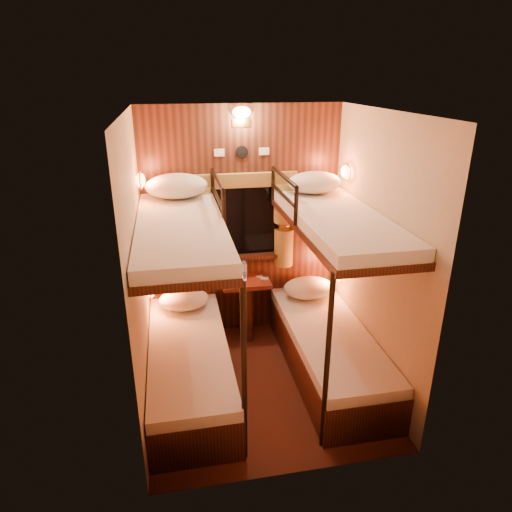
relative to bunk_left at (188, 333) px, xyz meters
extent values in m
plane|color=#3D1610|center=(0.65, -0.07, -0.56)|extent=(2.10, 2.10, 0.00)
plane|color=silver|center=(0.65, -0.07, 1.84)|extent=(2.10, 2.10, 0.00)
plane|color=#C6B293|center=(0.65, 0.98, 0.64)|extent=(2.40, 0.00, 2.40)
plane|color=#C6B293|center=(0.65, -1.12, 0.64)|extent=(2.40, 0.00, 2.40)
plane|color=#C6B293|center=(-0.35, -0.07, 0.64)|extent=(0.00, 2.40, 2.40)
plane|color=#C6B293|center=(1.65, -0.07, 0.64)|extent=(0.00, 2.40, 2.40)
cube|color=black|center=(0.65, 0.97, 0.64)|extent=(2.00, 0.03, 2.40)
cube|color=black|center=(0.00, 0.00, -0.38)|extent=(0.70, 1.90, 0.35)
cube|color=silver|center=(0.00, 0.00, -0.16)|extent=(0.68, 1.88, 0.10)
cube|color=black|center=(0.00, 0.00, 0.89)|extent=(0.70, 1.90, 0.06)
cube|color=silver|center=(0.00, 0.00, 0.97)|extent=(0.68, 1.88, 0.10)
cylinder|color=black|center=(0.35, -0.90, 0.17)|extent=(0.04, 0.04, 1.45)
cylinder|color=black|center=(0.35, 0.88, 1.08)|extent=(0.04, 0.04, 0.32)
cylinder|color=black|center=(0.35, 0.03, 1.08)|extent=(0.04, 0.04, 0.32)
cylinder|color=black|center=(0.35, 0.46, 1.24)|extent=(0.04, 0.85, 0.04)
cylinder|color=black|center=(0.35, 0.46, 1.07)|extent=(0.03, 0.85, 0.03)
cube|color=black|center=(1.30, 0.00, -0.38)|extent=(0.70, 1.90, 0.35)
cube|color=silver|center=(1.30, 0.00, -0.16)|extent=(0.68, 1.88, 0.10)
cube|color=black|center=(1.30, 0.00, 0.89)|extent=(0.70, 1.90, 0.06)
cube|color=silver|center=(1.30, 0.00, 0.97)|extent=(0.68, 1.88, 0.10)
cylinder|color=black|center=(0.95, -0.90, 0.17)|extent=(0.04, 0.04, 1.45)
cylinder|color=black|center=(0.95, 0.88, 1.08)|extent=(0.04, 0.04, 0.32)
cylinder|color=black|center=(0.95, 0.03, 1.08)|extent=(0.04, 0.04, 0.32)
cylinder|color=black|center=(0.95, 0.46, 1.24)|extent=(0.04, 0.85, 0.04)
cylinder|color=black|center=(0.95, 0.46, 1.07)|extent=(0.03, 0.85, 0.03)
cube|color=black|center=(0.65, 0.95, 0.69)|extent=(0.98, 0.02, 0.78)
cube|color=black|center=(0.65, 0.94, 0.69)|extent=(0.90, 0.01, 0.70)
cube|color=black|center=(0.65, 0.90, 0.31)|extent=(1.00, 0.12, 0.04)
cube|color=olive|center=(0.65, 0.91, 1.12)|extent=(1.10, 0.06, 0.14)
cylinder|color=olive|center=(0.22, 0.90, 0.87)|extent=(0.22, 0.22, 0.40)
cylinder|color=olive|center=(0.22, 0.90, 0.64)|extent=(0.11, 0.11, 0.12)
cylinder|color=olive|center=(0.22, 0.90, 0.39)|extent=(0.20, 0.20, 0.40)
torus|color=#CE8B3C|center=(0.22, 0.90, 0.64)|extent=(0.14, 0.14, 0.02)
cylinder|color=olive|center=(1.08, 0.90, 0.87)|extent=(0.22, 0.22, 0.40)
cylinder|color=olive|center=(1.08, 0.90, 0.64)|extent=(0.11, 0.11, 0.12)
cylinder|color=olive|center=(1.08, 0.90, 0.39)|extent=(0.20, 0.20, 0.40)
torus|color=#CE8B3C|center=(1.08, 0.90, 0.64)|extent=(0.14, 0.14, 0.02)
cylinder|color=black|center=(0.65, 0.95, 1.39)|extent=(0.12, 0.02, 0.12)
cube|color=silver|center=(0.43, 0.95, 1.39)|extent=(0.10, 0.01, 0.07)
cube|color=silver|center=(0.87, 0.95, 1.39)|extent=(0.10, 0.01, 0.07)
cube|color=#CE8B3C|center=(0.65, 0.95, 1.66)|extent=(0.18, 0.01, 0.08)
ellipsoid|color=#FFCC8C|center=(0.65, 0.93, 1.76)|extent=(0.18, 0.09, 0.11)
ellipsoid|color=orange|center=(-0.31, 0.63, 0.14)|extent=(0.08, 0.20, 0.13)
torus|color=#CE8B3C|center=(-0.31, 0.63, 0.14)|extent=(0.02, 0.17, 0.17)
ellipsoid|color=orange|center=(-0.31, 0.63, 1.22)|extent=(0.08, 0.20, 0.13)
torus|color=#CE8B3C|center=(-0.31, 0.63, 1.22)|extent=(0.02, 0.17, 0.17)
ellipsoid|color=orange|center=(1.61, 0.63, 0.14)|extent=(0.08, 0.20, 0.13)
torus|color=#CE8B3C|center=(1.61, 0.63, 0.14)|extent=(0.02, 0.17, 0.17)
ellipsoid|color=orange|center=(1.61, 0.63, 1.22)|extent=(0.08, 0.20, 0.13)
torus|color=#CE8B3C|center=(1.61, 0.63, 1.22)|extent=(0.02, 0.17, 0.17)
cube|color=#572213|center=(0.65, 0.78, 0.07)|extent=(0.50, 0.34, 0.04)
cube|color=black|center=(0.65, 0.78, -0.25)|extent=(0.08, 0.30, 0.61)
cube|color=maroon|center=(0.65, 0.78, 0.09)|extent=(0.30, 0.34, 0.01)
cylinder|color=#99BFE5|center=(0.53, 0.78, 0.19)|extent=(0.06, 0.06, 0.20)
cylinder|color=#426EC6|center=(0.53, 0.78, 0.18)|extent=(0.07, 0.07, 0.07)
cylinder|color=#426EC6|center=(0.53, 0.78, 0.31)|extent=(0.04, 0.04, 0.03)
cylinder|color=#99BFE5|center=(0.63, 0.77, 0.19)|extent=(0.06, 0.06, 0.19)
cylinder|color=#426EC6|center=(0.63, 0.77, 0.18)|extent=(0.06, 0.06, 0.07)
cylinder|color=#426EC6|center=(0.63, 0.77, 0.30)|extent=(0.03, 0.03, 0.03)
cube|color=silver|center=(0.85, 0.79, 0.09)|extent=(0.09, 0.08, 0.01)
cube|color=silver|center=(0.81, 0.85, 0.09)|extent=(0.08, 0.06, 0.01)
ellipsoid|color=white|center=(0.00, 0.66, 0.00)|extent=(0.50, 0.35, 0.20)
ellipsoid|color=white|center=(1.30, 0.67, 0.00)|extent=(0.53, 0.38, 0.21)
ellipsoid|color=white|center=(0.00, 0.70, 1.14)|extent=(0.57, 0.41, 0.22)
ellipsoid|color=white|center=(1.30, 0.65, 1.13)|extent=(0.52, 0.37, 0.20)
camera|label=1|loc=(-0.06, -3.47, 2.10)|focal=32.00mm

